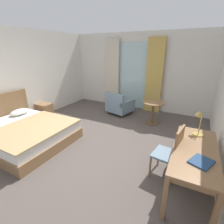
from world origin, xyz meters
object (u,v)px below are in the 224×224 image
Objects in this scene: armchair_by_window at (119,105)px; round_cafe_table at (153,108)px; writing_desk at (195,154)px; closed_book at (201,162)px; nightstand at (45,111)px; bed at (23,132)px; desk_lamp at (199,119)px; desk_chair at (171,151)px.

armchair_by_window is 1.29m from round_cafe_table.
writing_desk is 0.34m from closed_book.
closed_book is at bearing -16.50° from nightstand.
closed_book is (3.77, -0.00, 0.47)m from bed.
bed is at bearing -157.12° from closed_book.
closed_book reaches higher than round_cafe_table.
round_cafe_table is (-1.20, 2.20, -0.13)m from writing_desk.
desk_lamp reaches higher than bed.
armchair_by_window is at bearing 35.41° from nightstand.
bed is 3.54m from round_cafe_table.
desk_lamp is 0.65× the size of round_cafe_table.
round_cafe_table is (2.48, 2.51, 0.24)m from bed.
desk_lamp is 0.93m from closed_book.
closed_book is at bearing -47.95° from armchair_by_window.
round_cafe_table is (-1.19, 1.62, -0.49)m from desk_lamp.
desk_lamp reaches higher than desk_chair.
bed is 2.32× the size of armchair_by_window.
writing_desk is 3.49× the size of desk_lamp.
desk_lamp is at bearing 118.78° from closed_book.
closed_book is at bearing -43.42° from desk_chair.
armchair_by_window is 1.33× the size of round_cafe_table.
desk_lamp reaches higher than writing_desk.
desk_lamp is at bearing -5.87° from nightstand.
writing_desk is (4.49, -1.04, 0.40)m from nightstand.
closed_book is 2.84m from round_cafe_table.
armchair_by_window is at bearing 141.91° from desk_lamp.
closed_book is (0.09, -0.89, -0.26)m from desk_lamp.
nightstand is 3.49m from round_cafe_table.
bed is 3.09× the size of round_cafe_table.
nightstand is 4.56m from desk_lamp.
nightstand is 0.31× the size of writing_desk.
bed reaches higher than armchair_by_window.
round_cafe_table is at bearing 126.32° from desk_lamp.
bed is at bearing -134.64° from round_cafe_table.
writing_desk reaches higher than round_cafe_table.
round_cafe_table is at bearing 45.36° from bed.
closed_book is at bearing -75.57° from writing_desk.
writing_desk is 0.37m from desk_chair.
desk_lamp reaches higher than round_cafe_table.
desk_lamp is at bearing -38.09° from armchair_by_window.
writing_desk is at bearing 4.80° from bed.
desk_chair is 3.20m from armchair_by_window.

